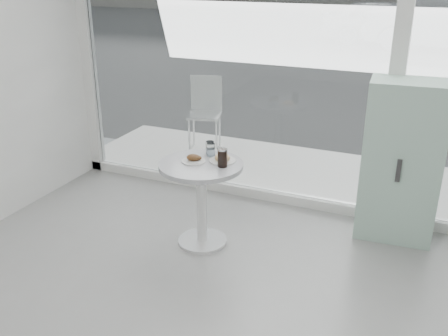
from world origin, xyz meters
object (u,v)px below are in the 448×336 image
at_px(car_silver, 447,25).
at_px(mint_cabinet, 401,161).
at_px(plate_donut, 222,159).
at_px(plate_fritter, 194,159).
at_px(cola_glass, 222,158).
at_px(patio_chair, 206,109).
at_px(water_tumbler_a, 210,148).
at_px(car_white, 385,21).
at_px(main_table, 201,187).
at_px(water_tumbler_b, 211,150).

bearing_deg(car_silver, mint_cabinet, -177.12).
bearing_deg(plate_donut, car_silver, 82.65).
relative_size(car_silver, plate_fritter, 22.05).
height_order(plate_fritter, cola_glass, cola_glass).
relative_size(patio_chair, water_tumbler_a, 8.06).
height_order(car_white, car_silver, car_silver).
relative_size(car_silver, cola_glass, 28.64).
xyz_separation_m(car_silver, water_tumbler_a, (-1.75, -12.15, 0.08)).
height_order(car_silver, plate_fritter, car_silver).
bearing_deg(plate_donut, car_white, 91.02).
relative_size(main_table, plate_fritter, 3.78).
distance_m(main_table, cola_glass, 0.36).
bearing_deg(plate_donut, plate_fritter, -153.10).
xyz_separation_m(main_table, plate_donut, (0.15, 0.11, 0.24)).
xyz_separation_m(patio_chair, car_silver, (2.72, 10.23, 0.15)).
bearing_deg(car_silver, plate_fritter, 175.52).
distance_m(car_white, car_silver, 2.10).
xyz_separation_m(plate_donut, water_tumbler_b, (-0.14, 0.07, 0.03)).
height_order(car_white, water_tumbler_b, car_white).
height_order(car_white, plate_donut, car_white).
distance_m(mint_cabinet, patio_chair, 2.85).
distance_m(car_silver, water_tumbler_b, 12.32).
xyz_separation_m(car_white, plate_fritter, (0.02, -13.42, 0.12)).
distance_m(patio_chair, car_white, 11.30).
bearing_deg(water_tumbler_b, car_white, 90.41).
bearing_deg(cola_glass, water_tumbler_b, 136.07).
bearing_deg(car_white, cola_glass, 172.35).
xyz_separation_m(car_white, plate_donut, (0.24, -13.31, 0.12)).
height_order(mint_cabinet, cola_glass, mint_cabinet).
bearing_deg(main_table, plate_fritter, 176.26).
bearing_deg(car_silver, cola_glass, 176.73).
relative_size(mint_cabinet, patio_chair, 1.51).
bearing_deg(cola_glass, patio_chair, 118.80).
bearing_deg(main_table, car_silver, 82.04).
bearing_deg(cola_glass, mint_cabinet, 32.14).
xyz_separation_m(plate_fritter, plate_donut, (0.22, 0.11, -0.01)).
height_order(patio_chair, plate_donut, patio_chair).
distance_m(water_tumbler_b, cola_glass, 0.27).
relative_size(water_tumbler_a, cola_glass, 0.75).
bearing_deg(plate_donut, patio_chair, 119.05).
height_order(main_table, water_tumbler_b, water_tumbler_b).
height_order(car_white, plate_fritter, car_white).
bearing_deg(plate_fritter, cola_glass, -0.16).
relative_size(car_white, car_silver, 0.88).
xyz_separation_m(water_tumbler_a, water_tumbler_b, (0.03, -0.04, -0.00)).
distance_m(car_white, water_tumbler_a, 13.20).
bearing_deg(car_silver, patio_chair, 168.90).
height_order(patio_chair, plate_fritter, patio_chair).
bearing_deg(cola_glass, plate_fritter, 179.84).
bearing_deg(water_tumbler_b, mint_cabinet, 23.29).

